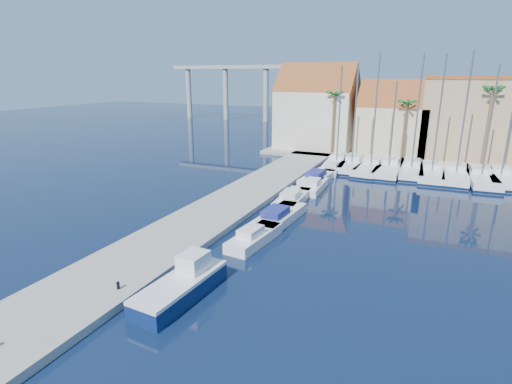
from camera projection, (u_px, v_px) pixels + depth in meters
ground at (247, 308)px, 21.61m from camera, size 260.00×260.00×0.00m
quay_west at (223, 208)px, 36.89m from camera, size 6.00×77.00×0.50m
shore_north at (447, 157)px, 59.44m from camera, size 54.00×16.00×0.50m
bollard at (118, 285)px, 22.48m from camera, size 0.18×0.18×0.44m
fishing_boat at (183, 285)px, 22.53m from camera, size 2.52×6.48×2.23m
motorboat_west_0 at (254, 237)px, 29.74m from camera, size 2.38×5.88×1.40m
motorboat_west_1 at (279, 216)px, 34.01m from camera, size 2.70×7.25×1.40m
motorboat_west_2 at (292, 198)px, 38.97m from camera, size 2.48×6.82×1.40m
motorboat_west_3 at (314, 186)px, 43.27m from camera, size 2.16×6.09×1.40m
motorboat_west_4 at (318, 177)px, 47.07m from camera, size 2.86×7.62×1.40m
motorboat_west_5 at (333, 169)px, 51.04m from camera, size 1.82×5.27×1.40m
sailboat_0 at (337, 162)px, 54.55m from camera, size 3.41×10.11×13.21m
sailboat_1 at (353, 164)px, 53.65m from camera, size 2.77×10.42×13.14m
sailboat_2 at (372, 166)px, 52.10m from camera, size 3.72×11.11×14.62m
sailboat_3 at (389, 168)px, 51.55m from camera, size 3.11×11.40×11.36m
sailboat_4 at (411, 169)px, 50.80m from camera, size 3.46×10.73×14.52m
sailboat_5 at (432, 172)px, 49.13m from camera, size 2.99×10.75×14.41m
sailboat_6 at (456, 174)px, 48.23m from camera, size 3.28×11.03×14.74m
sailboat_7 at (480, 177)px, 46.91m from camera, size 3.83×11.48×13.23m
sailboat_8 at (500, 176)px, 46.91m from camera, size 2.76×10.41×14.68m
building_0 at (317, 110)px, 64.74m from camera, size 12.30×9.00×13.50m
building_1 at (393, 121)px, 60.32m from camera, size 10.30×8.00×11.00m
building_2 at (476, 118)px, 56.54m from camera, size 14.20×10.20×11.50m
palm_0 at (335, 96)px, 58.06m from camera, size 2.60×2.60×10.15m
palm_1 at (407, 105)px, 54.35m from camera, size 2.60×2.60×9.15m
palm_2 at (493, 92)px, 49.84m from camera, size 2.60×2.60×11.15m
viaduct at (248, 82)px, 105.79m from camera, size 48.00×2.20×14.45m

